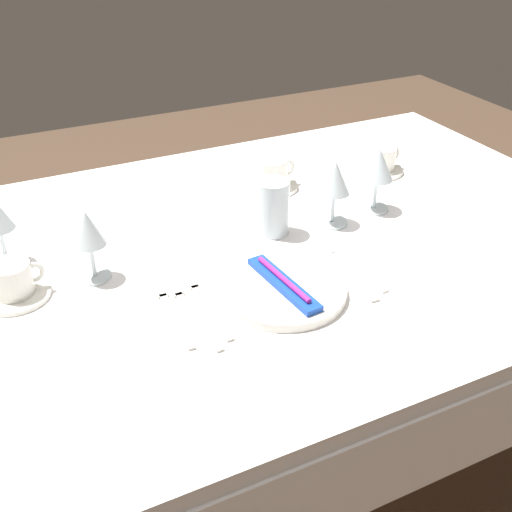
# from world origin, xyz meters

# --- Properties ---
(ground_plane) EXTENTS (6.00, 6.00, 0.00)m
(ground_plane) POSITION_xyz_m (0.00, 0.00, 0.00)
(ground_plane) COLOR #4C3828
(dining_table) EXTENTS (1.80, 1.11, 0.74)m
(dining_table) POSITION_xyz_m (0.00, 0.00, 0.66)
(dining_table) COLOR white
(dining_table) RESTS_ON ground
(dinner_plate) EXTENTS (0.24, 0.24, 0.02)m
(dinner_plate) POSITION_xyz_m (-0.00, -0.20, 0.75)
(dinner_plate) COLOR white
(dinner_plate) RESTS_ON dining_table
(toothbrush_package) EXTENTS (0.06, 0.21, 0.02)m
(toothbrush_package) POSITION_xyz_m (-0.00, -0.20, 0.77)
(toothbrush_package) COLOR blue
(toothbrush_package) RESTS_ON dinner_plate
(fork_outer) EXTENTS (0.02, 0.22, 0.00)m
(fork_outer) POSITION_xyz_m (-0.15, -0.17, 0.74)
(fork_outer) COLOR beige
(fork_outer) RESTS_ON dining_table
(fork_inner) EXTENTS (0.03, 0.22, 0.00)m
(fork_inner) POSITION_xyz_m (-0.18, -0.19, 0.74)
(fork_inner) COLOR beige
(fork_inner) RESTS_ON dining_table
(fork_salad) EXTENTS (0.03, 0.21, 0.00)m
(fork_salad) POSITION_xyz_m (-0.21, -0.17, 0.74)
(fork_salad) COLOR beige
(fork_salad) RESTS_ON dining_table
(dinner_knife) EXTENTS (0.03, 0.24, 0.00)m
(dinner_knife) POSITION_xyz_m (0.15, -0.19, 0.74)
(dinner_knife) COLOR beige
(dinner_knife) RESTS_ON dining_table
(spoon_soup) EXTENTS (0.03, 0.21, 0.01)m
(spoon_soup) POSITION_xyz_m (0.18, -0.16, 0.74)
(spoon_soup) COLOR beige
(spoon_soup) RESTS_ON dining_table
(saucer_left) EXTENTS (0.14, 0.14, 0.01)m
(saucer_left) POSITION_xyz_m (0.19, 0.23, 0.74)
(saucer_left) COLOR white
(saucer_left) RESTS_ON dining_table
(coffee_cup_left) EXTENTS (0.11, 0.09, 0.07)m
(coffee_cup_left) POSITION_xyz_m (0.20, 0.23, 0.79)
(coffee_cup_left) COLOR white
(coffee_cup_left) RESTS_ON saucer_left
(saucer_right) EXTENTS (0.13, 0.13, 0.01)m
(saucer_right) POSITION_xyz_m (-0.47, 0.01, 0.74)
(saucer_right) COLOR white
(saucer_right) RESTS_ON dining_table
(coffee_cup_right) EXTENTS (0.10, 0.08, 0.06)m
(coffee_cup_right) POSITION_xyz_m (-0.47, 0.01, 0.78)
(coffee_cup_right) COLOR white
(coffee_cup_right) RESTS_ON saucer_right
(saucer_far) EXTENTS (0.13, 0.13, 0.01)m
(saucer_far) POSITION_xyz_m (0.50, 0.19, 0.74)
(saucer_far) COLOR white
(saucer_far) RESTS_ON dining_table
(coffee_cup_far) EXTENTS (0.11, 0.08, 0.06)m
(coffee_cup_far) POSITION_xyz_m (0.51, 0.19, 0.78)
(coffee_cup_far) COLOR white
(coffee_cup_far) RESTS_ON saucer_far
(wine_glass_centre) EXTENTS (0.07, 0.07, 0.16)m
(wine_glass_centre) POSITION_xyz_m (0.24, 0.00, 0.85)
(wine_glass_centre) COLOR silver
(wine_glass_centre) RESTS_ON dining_table
(wine_glass_right) EXTENTS (0.07, 0.07, 0.16)m
(wine_glass_right) POSITION_xyz_m (0.36, 0.02, 0.85)
(wine_glass_right) COLOR silver
(wine_glass_right) RESTS_ON dining_table
(wine_glass_far) EXTENTS (0.07, 0.07, 0.15)m
(wine_glass_far) POSITION_xyz_m (-0.31, 0.01, 0.85)
(wine_glass_far) COLOR silver
(wine_glass_far) RESTS_ON dining_table
(drink_tumbler) EXTENTS (0.07, 0.07, 0.13)m
(drink_tumbler) POSITION_xyz_m (0.09, 0.02, 0.80)
(drink_tumbler) COLOR silver
(drink_tumbler) RESTS_ON dining_table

